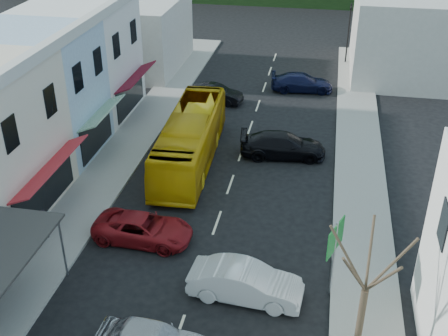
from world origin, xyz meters
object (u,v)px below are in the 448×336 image
(direction_sign, at_px, (333,259))
(car_red, at_px, (143,228))
(pedestrian_left, at_px, (45,222))
(street_tree, at_px, (365,290))
(bus, at_px, (190,140))
(traffic_signal, at_px, (348,34))
(car_white, at_px, (245,285))

(direction_sign, bearing_deg, car_red, -172.59)
(pedestrian_left, height_order, street_tree, street_tree)
(bus, relative_size, direction_sign, 3.06)
(traffic_signal, bearing_deg, street_tree, 83.53)
(car_red, distance_m, direction_sign, 9.60)
(pedestrian_left, relative_size, traffic_signal, 0.31)
(car_white, bearing_deg, pedestrian_left, 81.15)
(direction_sign, bearing_deg, street_tree, -53.48)
(street_tree, distance_m, traffic_signal, 35.59)
(car_red, height_order, street_tree, street_tree)
(bus, height_order, street_tree, street_tree)
(car_white, bearing_deg, bus, 28.62)
(pedestrian_left, distance_m, direction_sign, 14.18)
(bus, relative_size, street_tree, 1.62)
(bus, height_order, pedestrian_left, bus)
(bus, distance_m, car_red, 8.45)
(car_white, height_order, street_tree, street_tree)
(car_white, bearing_deg, traffic_signal, -3.21)
(car_red, relative_size, street_tree, 0.64)
(bus, xyz_separation_m, traffic_signal, (9.52, 21.20, 1.19))
(car_red, distance_m, street_tree, 12.23)
(street_tree, height_order, traffic_signal, street_tree)
(direction_sign, xyz_separation_m, street_tree, (1.02, -3.72, 1.70))
(pedestrian_left, height_order, traffic_signal, traffic_signal)
(bus, bearing_deg, pedestrian_left, -122.19)
(direction_sign, bearing_deg, bus, 150.88)
(bus, relative_size, car_white, 2.64)
(car_white, bearing_deg, direction_sign, -71.40)
(traffic_signal, bearing_deg, car_white, 75.52)
(street_tree, bearing_deg, car_white, 148.95)
(direction_sign, height_order, street_tree, street_tree)
(traffic_signal, bearing_deg, bus, 58.75)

